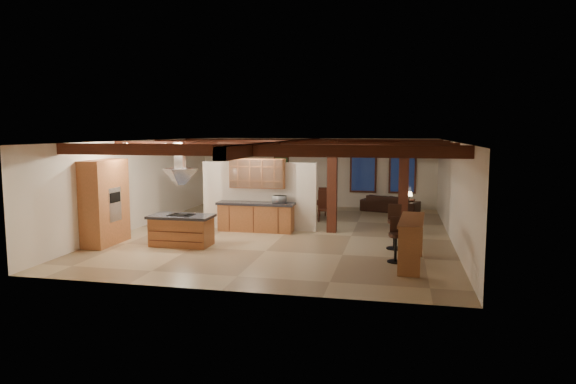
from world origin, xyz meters
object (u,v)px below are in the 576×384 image
object	(u,v)px
kitchen_island	(182,230)
sofa	(390,204)
dining_table	(306,210)
bar_counter	(411,234)

from	to	relation	value
kitchen_island	sofa	bearing A→B (deg)	52.94
kitchen_island	dining_table	xyz separation A→B (m)	(2.62, 5.22, -0.14)
sofa	bar_counter	world-z (taller)	bar_counter
kitchen_island	sofa	distance (m)	9.34
kitchen_island	dining_table	bearing A→B (deg)	63.36
kitchen_island	sofa	world-z (taller)	kitchen_island
dining_table	sofa	distance (m)	3.75
sofa	bar_counter	xyz separation A→B (m)	(0.64, -8.34, 0.44)
sofa	bar_counter	bearing A→B (deg)	112.56
dining_table	bar_counter	bearing A→B (deg)	-75.06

